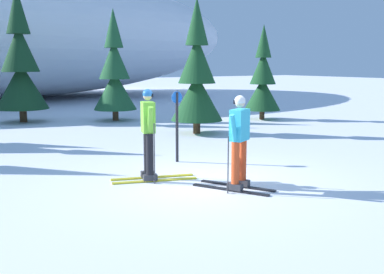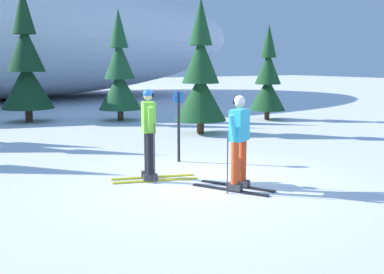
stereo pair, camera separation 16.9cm
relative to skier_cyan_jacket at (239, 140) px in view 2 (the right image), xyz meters
name	(u,v)px [view 2 (the right image)]	position (x,y,z in m)	size (l,w,h in m)	color
ground_plane	(205,182)	(-0.23, 0.80, -0.94)	(120.00, 120.00, 0.00)	white
skier_cyan_jacket	(239,140)	(0.00, 0.00, 0.00)	(1.11, 1.58, 1.78)	black
skier_lime_jacket	(149,133)	(-1.10, 1.54, 0.03)	(1.77, 0.90, 1.86)	gold
pine_tree_center	(26,66)	(-1.06, 12.65, 1.30)	(2.07, 2.07, 5.37)	#47301E
pine_tree_center_right	(120,74)	(2.31, 11.15, 0.97)	(1.76, 1.76, 4.57)	#47301E
pine_tree_right	(201,78)	(3.19, 6.32, 0.94)	(1.74, 1.74, 4.51)	#47301E
pine_tree_far_right	(268,80)	(7.71, 8.17, 0.71)	(1.53, 1.53, 3.96)	#47301E
trail_marker_post	(179,123)	(0.29, 2.76, 0.01)	(0.28, 0.07, 1.70)	black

